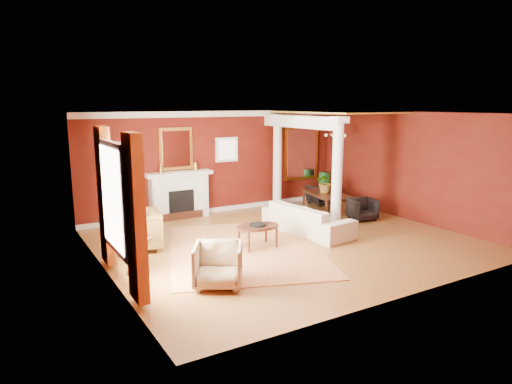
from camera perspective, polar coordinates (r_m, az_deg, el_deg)
ground at (r=10.54m, az=3.84°, el=-6.18°), size 8.00×8.00×0.00m
room_shell at (r=10.13m, az=3.98°, el=4.79°), size 8.04×7.04×2.92m
fireplace at (r=12.66m, az=-9.57°, el=-0.37°), size 1.85×0.42×1.29m
overmantel_mirror at (r=12.60m, az=-9.98°, el=5.34°), size 0.95×0.07×1.15m
flank_window_left at (r=12.17m, az=-16.84°, el=4.36°), size 0.70×0.07×0.70m
flank_window_right at (r=13.25m, az=-3.68°, el=5.32°), size 0.70×0.07×0.70m
left_window at (r=8.08m, az=-16.89°, el=-1.53°), size 0.21×2.55×2.60m
column_front at (r=11.47m, az=10.11°, el=2.40°), size 0.36×0.36×2.80m
column_back at (r=13.61m, az=2.70°, el=3.90°), size 0.36×0.36×2.80m
header_beam at (r=12.61m, az=5.52°, el=8.74°), size 0.30×3.20×0.32m
amber_ceiling at (r=13.20m, az=10.03°, el=9.81°), size 2.30×3.40×0.04m
dining_mirror at (r=14.65m, az=5.67°, el=4.85°), size 1.30×0.07×1.70m
chandelier at (r=13.29m, az=9.96°, el=7.13°), size 0.60×0.62×0.75m
crown_trim at (r=13.07m, az=-4.72°, el=9.71°), size 8.00×0.08×0.16m
base_trim at (r=13.42m, az=-4.53°, el=-2.16°), size 8.00×0.08×0.12m
rug at (r=9.97m, az=-1.41°, el=-7.13°), size 4.40×5.03×0.02m
sofa at (r=11.15m, az=6.44°, el=-2.76°), size 0.99×2.47×0.94m
armchair_leopard at (r=10.12m, az=-14.56°, el=-4.44°), size 1.01×1.06×0.95m
armchair_stripe at (r=7.95m, az=-4.77°, el=-8.85°), size 1.08×1.06×0.83m
coffee_table at (r=9.94m, az=0.22°, el=-4.47°), size 1.00×1.00×0.50m
coffee_book at (r=9.87m, az=0.28°, el=-3.65°), size 0.15×0.09×0.22m
side_table at (r=8.66m, az=-14.83°, el=-3.66°), size 0.58×0.58×1.46m
dining_table at (r=13.36m, az=8.91°, el=-0.62°), size 0.86×1.68×0.90m
dining_chair_near at (r=12.67m, az=13.20°, el=-1.97°), size 0.72×0.69×0.65m
dining_chair_far at (r=14.42m, az=8.03°, el=-0.19°), size 0.65×0.61×0.67m
green_urn at (r=14.83m, az=8.49°, el=0.28°), size 0.40×0.40×0.97m
potted_plant at (r=13.26m, az=8.76°, el=2.33°), size 0.76×0.80×0.48m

